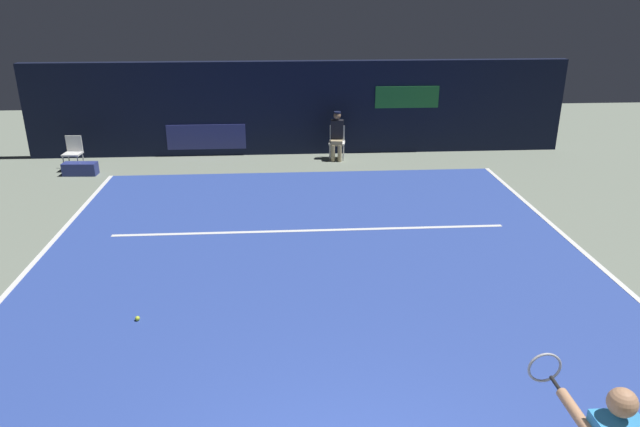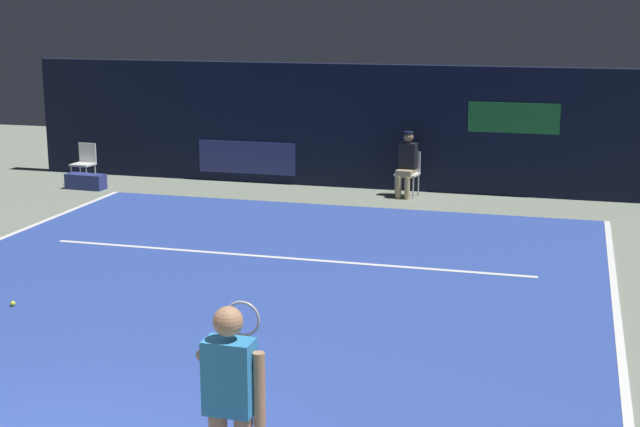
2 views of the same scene
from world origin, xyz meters
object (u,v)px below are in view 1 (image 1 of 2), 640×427
object	(u,v)px
courtside_chair_near	(73,151)
equipment_bag	(80,169)
line_judge_on_chair	(337,135)
tennis_ball	(137,318)

from	to	relation	value
courtside_chair_near	equipment_bag	xyz separation A→B (m)	(0.29, -0.50, -0.34)
line_judge_on_chair	tennis_ball	world-z (taller)	line_judge_on_chair
courtside_chair_near	equipment_bag	distance (m)	0.67
tennis_ball	equipment_bag	xyz separation A→B (m)	(-3.03, 7.21, 0.11)
line_judge_on_chair	courtside_chair_near	world-z (taller)	line_judge_on_chair
courtside_chair_near	tennis_ball	bearing A→B (deg)	-66.75
tennis_ball	courtside_chair_near	bearing A→B (deg)	113.25
line_judge_on_chair	courtside_chair_near	distance (m)	6.97
line_judge_on_chair	tennis_ball	bearing A→B (deg)	-113.80
tennis_ball	equipment_bag	bearing A→B (deg)	112.77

